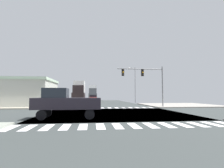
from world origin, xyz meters
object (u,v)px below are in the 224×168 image
Objects in this scene: sedan_nearside_1 at (93,98)px; box_truck_queued_2 at (93,93)px; street_lamp at (134,82)px; bank_building at (3,92)px; box_truck_farside_1 at (79,92)px; traffic_signal_mast at (145,77)px; pickup_trailing_3 at (65,102)px.

box_truck_queued_2 is (-0.00, 11.89, 1.45)m from sedan_nearside_1.
street_lamp is 0.47× the size of bank_building.
sedan_nearside_1 is 4.70m from box_truck_farside_1.
traffic_signal_mast is at bearing -97.62° from street_lamp.
box_truck_queued_2 is 39.65m from pickup_trailing_3.
bank_building is 3.40× the size of pickup_trailing_3.
box_truck_queued_2 is at bearing 104.60° from traffic_signal_mast.
street_lamp reaches higher than pickup_trailing_3.
sedan_nearside_1 is 0.60× the size of box_truck_queued_2.
pickup_trailing_3 is at bearing 91.59° from box_truck_farside_1.
bank_building is at bearing 34.49° from box_truck_farside_1.
traffic_signal_mast reaches higher than sedan_nearside_1.
street_lamp is 17.23m from box_truck_queued_2.
box_truck_queued_2 reaches higher than pickup_trailing_3.
box_truck_queued_2 is (-7.46, 28.63, -1.92)m from traffic_signal_mast.
sedan_nearside_1 is (-7.46, 16.74, -3.37)m from traffic_signal_mast.
traffic_signal_mast is 0.96× the size of box_truck_queued_2.
sedan_nearside_1 is at bearing 165.77° from street_lamp.
street_lamp is 10.38m from sedan_nearside_1.
bank_building is (-24.03, -8.95, -2.65)m from street_lamp.
bank_building is at bearing 37.03° from pickup_trailing_3.
traffic_signal_mast reaches higher than box_truck_farside_1.
box_truck_farside_1 is at bearing 34.49° from bank_building.
pickup_trailing_3 is (0.68, -24.34, -1.27)m from box_truck_farside_1.
box_truck_queued_2 is at bearing 57.75° from bank_building.
sedan_nearside_1 is (-9.38, 2.38, -3.77)m from street_lamp.
traffic_signal_mast reaches higher than box_truck_queued_2.
street_lamp is 12.63m from box_truck_farside_1.
street_lamp is at bearing -175.64° from box_truck_farside_1.
sedan_nearside_1 is 11.98m from box_truck_queued_2.
traffic_signal_mast is 0.40× the size of bank_building.
street_lamp is at bearing 20.42° from bank_building.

